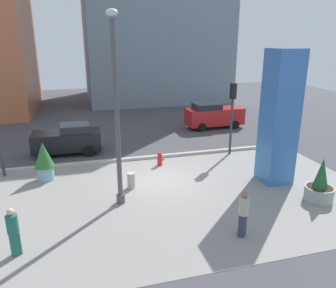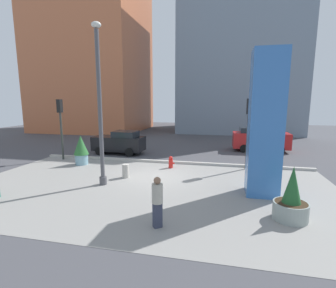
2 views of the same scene
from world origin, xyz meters
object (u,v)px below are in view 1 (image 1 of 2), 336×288
(traffic_light_corner, at_px, (232,107))
(car_curb_east, at_px, (214,115))
(fire_hydrant, at_px, (160,159))
(pedestrian_on_sidewalk, at_px, (243,211))
(potted_plant_near_right, at_px, (320,186))
(car_far_lane, at_px, (68,139))
(art_pillar_blue, at_px, (279,118))
(potted_plant_mid_plaza, at_px, (44,160))
(lamp_post, at_px, (117,116))
(concrete_bollard, at_px, (131,181))
(pedestrian_crossing, at_px, (13,230))

(traffic_light_corner, distance_m, car_curb_east, 6.57)
(fire_hydrant, distance_m, pedestrian_on_sidewalk, 7.50)
(potted_plant_near_right, xyz_separation_m, car_far_lane, (-10.32, 9.25, 0.23))
(art_pillar_blue, distance_m, pedestrian_on_sidewalk, 5.85)
(art_pillar_blue, distance_m, potted_plant_mid_plaza, 11.35)
(lamp_post, bearing_deg, concrete_bollard, 62.99)
(art_pillar_blue, xyz_separation_m, potted_plant_near_right, (0.65, -2.40, -2.45))
(potted_plant_mid_plaza, xyz_separation_m, car_far_lane, (1.06, 3.79, -0.13))
(potted_plant_near_right, distance_m, pedestrian_crossing, 11.85)
(pedestrian_crossing, bearing_deg, lamp_post, 35.65)
(car_curb_east, bearing_deg, art_pillar_blue, -96.62)
(car_far_lane, bearing_deg, lamp_post, -73.22)
(car_far_lane, bearing_deg, potted_plant_mid_plaza, -105.54)
(fire_hydrant, height_order, pedestrian_crossing, pedestrian_crossing)
(art_pillar_blue, height_order, pedestrian_on_sidewalk, art_pillar_blue)
(lamp_post, xyz_separation_m, art_pillar_blue, (7.50, 0.33, -0.61))
(fire_hydrant, relative_size, pedestrian_on_sidewalk, 0.43)
(fire_hydrant, height_order, traffic_light_corner, traffic_light_corner)
(potted_plant_mid_plaza, distance_m, traffic_light_corner, 10.63)
(car_far_lane, bearing_deg, art_pillar_blue, -35.33)
(potted_plant_near_right, bearing_deg, lamp_post, 165.80)
(lamp_post, height_order, potted_plant_near_right, lamp_post)
(lamp_post, relative_size, potted_plant_near_right, 3.95)
(lamp_post, height_order, car_curb_east, lamp_post)
(lamp_post, xyz_separation_m, car_far_lane, (-2.17, 7.19, -2.84))
(potted_plant_near_right, xyz_separation_m, pedestrian_crossing, (-11.84, -0.57, 0.25))
(concrete_bollard, height_order, car_far_lane, car_far_lane)
(potted_plant_near_right, height_order, traffic_light_corner, traffic_light_corner)
(art_pillar_blue, relative_size, potted_plant_mid_plaza, 3.25)
(car_far_lane, height_order, pedestrian_on_sidewalk, car_far_lane)
(pedestrian_on_sidewalk, bearing_deg, car_curb_east, 70.83)
(potted_plant_near_right, height_order, concrete_bollard, potted_plant_near_right)
(fire_hydrant, distance_m, car_far_lane, 5.92)
(art_pillar_blue, relative_size, potted_plant_near_right, 3.23)
(concrete_bollard, bearing_deg, pedestrian_crossing, -137.75)
(fire_hydrant, xyz_separation_m, car_curb_east, (6.05, 6.83, 0.61))
(traffic_light_corner, distance_m, pedestrian_on_sidewalk, 9.03)
(potted_plant_mid_plaza, height_order, pedestrian_crossing, potted_plant_mid_plaza)
(fire_hydrant, height_order, concrete_bollard, same)
(art_pillar_blue, distance_m, concrete_bollard, 7.43)
(potted_plant_mid_plaza, bearing_deg, art_pillar_blue, -15.92)
(potted_plant_mid_plaza, xyz_separation_m, pedestrian_on_sidewalk, (6.97, -6.99, -0.06))
(concrete_bollard, height_order, traffic_light_corner, traffic_light_corner)
(lamp_post, bearing_deg, art_pillar_blue, 2.55)
(potted_plant_mid_plaza, distance_m, pedestrian_crossing, 6.05)
(car_curb_east, relative_size, pedestrian_on_sidewalk, 2.59)
(concrete_bollard, relative_size, car_curb_east, 0.17)
(car_curb_east, distance_m, pedestrian_crossing, 18.14)
(concrete_bollard, relative_size, pedestrian_crossing, 0.46)
(art_pillar_blue, bearing_deg, potted_plant_near_right, -74.75)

